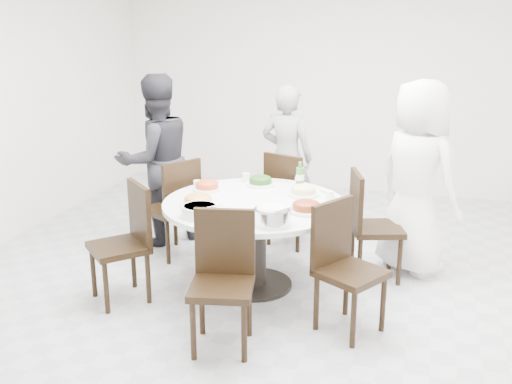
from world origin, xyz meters
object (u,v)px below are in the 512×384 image
(chair_n, at_px, (293,198))
(chair_nw, at_px, (171,207))
(chair_ne, at_px, (377,226))
(chair_se, at_px, (351,270))
(soup_bowl, at_px, (200,211))
(chair_sw, at_px, (118,245))
(diner_left, at_px, (156,160))
(rice_bowl, at_px, (272,217))
(chair_s, at_px, (222,284))
(diner_right, at_px, (417,178))
(dining_table, at_px, (254,245))
(beverage_bottle, at_px, (300,175))
(diner_middle, at_px, (287,157))

(chair_n, height_order, chair_nw, same)
(chair_ne, relative_size, chair_nw, 1.00)
(chair_se, distance_m, soup_bowl, 1.21)
(chair_sw, distance_m, diner_left, 1.38)
(chair_nw, height_order, rice_bowl, chair_nw)
(chair_s, distance_m, diner_right, 2.14)
(chair_nw, height_order, chair_s, same)
(chair_n, xyz_separation_m, chair_s, (-0.02, -2.06, 0.00))
(dining_table, relative_size, rice_bowl, 5.45)
(chair_ne, bearing_deg, dining_table, 98.14)
(chair_n, height_order, rice_bowl, chair_n)
(dining_table, xyz_separation_m, chair_n, (0.08, 1.06, 0.10))
(chair_nw, relative_size, soup_bowl, 3.44)
(dining_table, height_order, diner_right, diner_right)
(diner_right, bearing_deg, chair_se, 112.24)
(chair_ne, bearing_deg, chair_nw, 72.52)
(dining_table, xyz_separation_m, soup_bowl, (-0.29, -0.46, 0.42))
(diner_right, height_order, beverage_bottle, diner_right)
(diner_right, bearing_deg, diner_middle, 8.58)
(chair_sw, relative_size, rice_bowl, 3.45)
(chair_sw, xyz_separation_m, diner_middle, (0.86, 2.09, 0.29))
(chair_n, bearing_deg, diner_right, -175.79)
(rice_bowl, bearing_deg, diner_right, 51.42)
(chair_s, distance_m, soup_bowl, 0.72)
(chair_s, distance_m, chair_se, 0.94)
(chair_n, bearing_deg, rice_bowl, 116.81)
(dining_table, relative_size, chair_nw, 1.58)
(chair_nw, distance_m, soup_bowl, 1.18)
(chair_se, relative_size, diner_left, 0.56)
(chair_ne, distance_m, soup_bowl, 1.60)
(chair_sw, relative_size, soup_bowl, 3.44)
(chair_se, bearing_deg, chair_s, 151.87)
(chair_sw, bearing_deg, chair_s, 18.96)
(dining_table, distance_m, chair_n, 1.07)
(chair_ne, distance_m, diner_right, 0.55)
(rice_bowl, height_order, soup_bowl, rice_bowl)
(soup_bowl, bearing_deg, rice_bowl, -2.35)
(chair_ne, relative_size, diner_right, 0.56)
(chair_s, height_order, diner_right, diner_right)
(chair_sw, distance_m, chair_s, 1.12)
(chair_s, bearing_deg, dining_table, 82.27)
(diner_right, bearing_deg, soup_bowl, 77.02)
(soup_bowl, bearing_deg, diner_middle, 84.45)
(dining_table, distance_m, chair_s, 1.01)
(chair_se, xyz_separation_m, beverage_bottle, (-0.60, 1.00, 0.40))
(beverage_bottle, bearing_deg, chair_sw, -140.15)
(chair_nw, relative_size, chair_s, 1.00)
(beverage_bottle, bearing_deg, diner_left, 169.90)
(diner_middle, bearing_deg, chair_se, 122.54)
(chair_ne, xyz_separation_m, rice_bowl, (-0.68, -0.96, 0.33))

